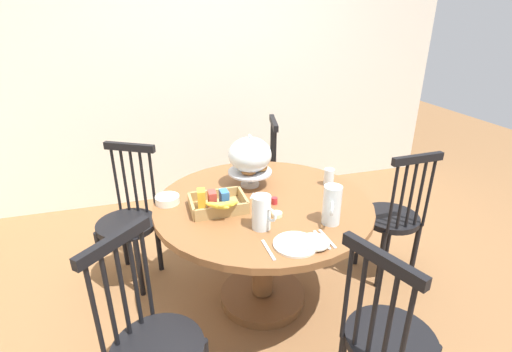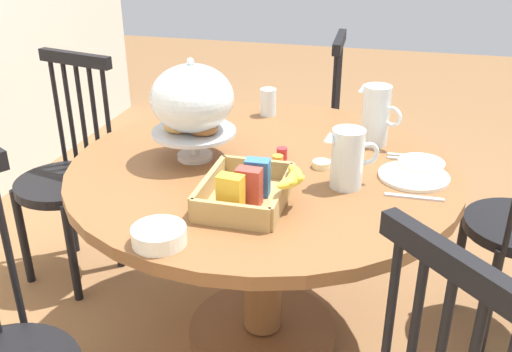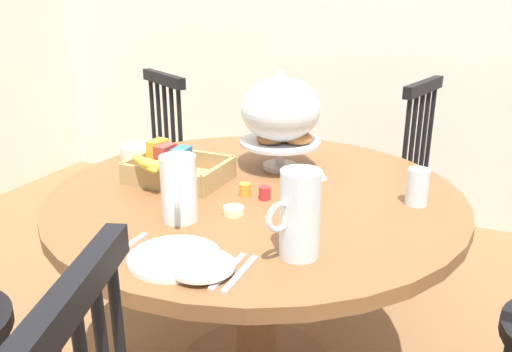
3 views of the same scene
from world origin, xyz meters
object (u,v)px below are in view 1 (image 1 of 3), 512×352
drinking_glass (329,177)px  butter_dish (277,214)px  windsor_chair_by_cabinet (129,222)px  china_plate_large (296,244)px  windsor_chair_host_seat (392,219)px  milk_pitcher (332,207)px  orange_juice_pitcher (262,214)px  dining_table (263,229)px  china_plate_small (314,242)px  windsor_chair_near_window (257,180)px  windsor_chair_far_side (387,342)px  cereal_bowl (167,200)px  cereal_basket (217,203)px  pastry_stand_with_dome (250,157)px  windsor_chair_facing_door (153,348)px

drinking_glass → butter_dish: size_ratio=1.83×
windsor_chair_by_cabinet → china_plate_large: windsor_chair_by_cabinet is taller
windsor_chair_host_seat → china_plate_large: size_ratio=4.43×
milk_pitcher → orange_juice_pitcher: bearing=170.9°
butter_dish → orange_juice_pitcher: bearing=-142.3°
dining_table → china_plate_small: bearing=-79.2°
windsor_chair_near_window → windsor_chair_far_side: same height
china_plate_large → windsor_chair_near_window: bearing=80.7°
milk_pitcher → china_plate_small: milk_pitcher is taller
windsor_chair_host_seat → milk_pitcher: size_ratio=4.55×
china_plate_small → cereal_bowl: (-0.64, 0.65, 0.01)m
windsor_chair_far_side → butter_dish: size_ratio=16.25×
windsor_chair_by_cabinet → cereal_basket: (0.52, -0.52, 0.33)m
cereal_basket → china_plate_small: (0.38, -0.47, -0.03)m
china_plate_small → orange_juice_pitcher: bearing=131.4°
dining_table → cereal_basket: bearing=-173.5°
pastry_stand_with_dome → drinking_glass: 0.53m
butter_dish → cereal_bowl: bearing=149.6°
drinking_glass → butter_dish: drinking_glass is taller
windsor_chair_facing_door → china_plate_small: windsor_chair_facing_door is taller
windsor_chair_host_seat → pastry_stand_with_dome: 1.10m
butter_dish → windsor_chair_facing_door: bearing=-148.1°
dining_table → china_plate_small: (0.10, -0.51, 0.21)m
windsor_chair_near_window → drinking_glass: (0.24, -0.82, 0.34)m
windsor_chair_by_cabinet → china_plate_small: 1.38m
pastry_stand_with_dome → orange_juice_pitcher: (-0.09, -0.52, -0.11)m
windsor_chair_by_cabinet → windsor_chair_facing_door: size_ratio=1.00×
windsor_chair_by_cabinet → milk_pitcher: bearing=-37.8°
dining_table → windsor_chair_near_window: bearing=75.5°
china_plate_large → butter_dish: size_ratio=3.67×
dining_table → windsor_chair_by_cabinet: windsor_chair_by_cabinet is taller
windsor_chair_facing_door → milk_pitcher: bearing=17.0°
windsor_chair_far_side → milk_pitcher: size_ratio=4.55×
pastry_stand_with_dome → drinking_glass: (0.49, -0.14, -0.14)m
china_plate_large → butter_dish: bearing=88.4°
orange_juice_pitcher → butter_dish: (0.12, 0.09, -0.07)m
pastry_stand_with_dome → milk_pitcher: bearing=-64.0°
cereal_bowl → butter_dish: (0.56, -0.33, -0.01)m
milk_pitcher → windsor_chair_host_seat: bearing=27.4°
windsor_chair_near_window → windsor_chair_far_side: (0.04, -1.82, 0.00)m
milk_pitcher → drinking_glass: 0.49m
orange_juice_pitcher → dining_table: bearing=70.4°
windsor_chair_host_seat → drinking_glass: bearing=169.6°
dining_table → windsor_chair_far_side: 0.95m
windsor_chair_facing_door → china_plate_large: (0.71, 0.15, 0.29)m
windsor_chair_far_side → orange_juice_pitcher: 0.82m
china_plate_large → windsor_chair_far_side: bearing=-56.8°
windsor_chair_by_cabinet → china_plate_large: size_ratio=4.43×
dining_table → windsor_chair_by_cabinet: 0.95m
windsor_chair_near_window → windsor_chair_host_seat: bearing=-52.0°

